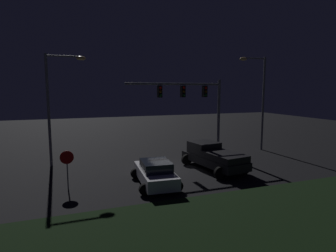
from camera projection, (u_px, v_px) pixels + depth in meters
The scene contains 8 objects.
ground_plane at pixel (169, 169), 20.15m from camera, with size 80.00×80.00×0.00m, color black.
grass_median at pixel (249, 229), 11.30m from camera, with size 25.26×7.61×0.10m, color black.
pickup_truck at pixel (212, 155), 19.98m from camera, with size 3.44×5.64×1.80m.
car_sedan at pixel (155, 173), 16.59m from camera, with size 2.69×4.52×1.51m.
traffic_signal_gantry at pixel (193, 99), 23.29m from camera, with size 8.32×0.56×6.50m.
street_lamp_left at pixel (56, 96), 20.38m from camera, with size 2.86×0.44×8.20m.
street_lamp_right at pixel (259, 92), 25.69m from camera, with size 2.78×0.44×8.60m.
stop_sign at pixel (67, 162), 15.80m from camera, with size 0.76×0.08×2.23m.
Camera 1 is at (-6.74, -18.39, 5.63)m, focal length 29.92 mm.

